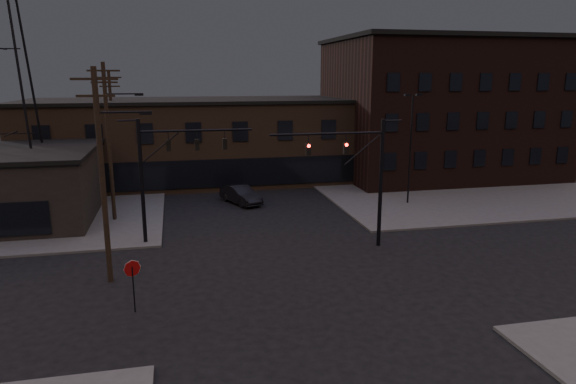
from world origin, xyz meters
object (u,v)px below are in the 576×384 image
Objects in this scene: parked_car_lot_a at (384,177)px; parked_car_lot_b at (407,176)px; stop_sign at (133,274)px; car_crossing at (241,195)px; traffic_signal_far at (162,166)px; traffic_signal_near at (364,170)px.

parked_car_lot_b is (2.62, 0.36, -0.10)m from parked_car_lot_a.
stop_sign is at bearing 134.60° from parked_car_lot_b.
stop_sign reaches higher than car_crossing.
traffic_signal_far is 1.70× the size of parked_car_lot_b.
parked_car_lot_b is (24.52, 23.53, -1.01)m from stop_sign.
traffic_signal_far is 27.22m from parked_car_lot_b.
traffic_signal_far is (-12.07, 3.50, 0.08)m from traffic_signal_near.
car_crossing is (-14.55, -3.88, -0.17)m from parked_car_lot_a.
car_crossing is at bearing 69.15° from stop_sign.
traffic_signal_near is at bearing -88.59° from car_crossing.
traffic_signal_far is 3.23× the size of stop_sign.
traffic_signal_near is 15.17m from stop_sign.
parked_car_lot_a reaches higher than car_crossing.
parked_car_lot_a is 2.65m from parked_car_lot_b.
parked_car_lot_a is at bearing 62.89° from traffic_signal_near.
traffic_signal_near and traffic_signal_far have the same top height.
traffic_signal_far is at bearing 121.01° from parked_car_lot_b.
traffic_signal_far reaches higher than stop_sign.
parked_car_lot_a is (21.90, 23.17, -0.91)m from stop_sign.
traffic_signal_far is at bearing 163.83° from traffic_signal_near.
car_crossing is (-6.01, 12.81, -4.17)m from traffic_signal_near.
traffic_signal_near is 14.75m from car_crossing.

